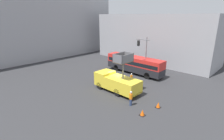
{
  "coord_description": "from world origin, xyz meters",
  "views": [
    {
      "loc": [
        -18.63,
        -16.2,
        10.48
      ],
      "look_at": [
        -1.27,
        0.19,
        3.01
      ],
      "focal_mm": 28.0,
      "sensor_mm": 36.0,
      "label": 1
    }
  ],
  "objects_px": {
    "city_bus": "(134,64)",
    "traffic_cone_mid_road": "(142,113)",
    "traffic_cone_near_truck": "(158,105)",
    "traffic_light_pole": "(144,51)",
    "road_worker_directing": "(131,79)",
    "road_worker_near_truck": "(131,98)",
    "utility_truck": "(117,82)"
  },
  "relations": [
    {
      "from": "traffic_cone_mid_road",
      "to": "utility_truck",
      "type": "bearing_deg",
      "value": 65.87
    },
    {
      "from": "utility_truck",
      "to": "city_bus",
      "type": "height_order",
      "value": "utility_truck"
    },
    {
      "from": "road_worker_directing",
      "to": "traffic_cone_mid_road",
      "type": "relative_size",
      "value": 2.52
    },
    {
      "from": "traffic_light_pole",
      "to": "road_worker_directing",
      "type": "bearing_deg",
      "value": -170.52
    },
    {
      "from": "utility_truck",
      "to": "road_worker_near_truck",
      "type": "distance_m",
      "value": 4.56
    },
    {
      "from": "road_worker_near_truck",
      "to": "traffic_cone_near_truck",
      "type": "relative_size",
      "value": 2.8
    },
    {
      "from": "traffic_light_pole",
      "to": "traffic_cone_mid_road",
      "type": "distance_m",
      "value": 13.66
    },
    {
      "from": "utility_truck",
      "to": "traffic_light_pole",
      "type": "relative_size",
      "value": 1.01
    },
    {
      "from": "utility_truck",
      "to": "road_worker_near_truck",
      "type": "xyz_separation_m",
      "value": [
        -1.97,
        -4.08,
        -0.5
      ]
    },
    {
      "from": "traffic_light_pole",
      "to": "road_worker_near_truck",
      "type": "distance_m",
      "value": 11.64
    },
    {
      "from": "traffic_light_pole",
      "to": "road_worker_near_truck",
      "type": "xyz_separation_m",
      "value": [
        -9.89,
        -4.96,
        -3.62
      ]
    },
    {
      "from": "road_worker_near_truck",
      "to": "traffic_cone_near_truck",
      "type": "xyz_separation_m",
      "value": [
        1.85,
        -2.69,
        -0.64
      ]
    },
    {
      "from": "city_bus",
      "to": "road_worker_directing",
      "type": "height_order",
      "value": "city_bus"
    },
    {
      "from": "city_bus",
      "to": "traffic_cone_mid_road",
      "type": "height_order",
      "value": "city_bus"
    },
    {
      "from": "city_bus",
      "to": "traffic_light_pole",
      "type": "height_order",
      "value": "traffic_light_pole"
    },
    {
      "from": "road_worker_directing",
      "to": "traffic_cone_near_truck",
      "type": "xyz_separation_m",
      "value": [
        -3.86,
        -6.95,
        -0.55
      ]
    },
    {
      "from": "traffic_light_pole",
      "to": "road_worker_near_truck",
      "type": "relative_size",
      "value": 3.65
    },
    {
      "from": "traffic_light_pole",
      "to": "road_worker_directing",
      "type": "xyz_separation_m",
      "value": [
        -4.18,
        -0.7,
        -3.71
      ]
    },
    {
      "from": "road_worker_directing",
      "to": "utility_truck",
      "type": "bearing_deg",
      "value": -117.97
    },
    {
      "from": "road_worker_near_truck",
      "to": "road_worker_directing",
      "type": "height_order",
      "value": "road_worker_near_truck"
    },
    {
      "from": "traffic_cone_mid_road",
      "to": "city_bus",
      "type": "bearing_deg",
      "value": 39.99
    },
    {
      "from": "traffic_light_pole",
      "to": "traffic_cone_mid_road",
      "type": "bearing_deg",
      "value": -146.03
    },
    {
      "from": "city_bus",
      "to": "traffic_light_pole",
      "type": "xyz_separation_m",
      "value": [
        -0.55,
        -2.24,
        2.69
      ]
    },
    {
      "from": "city_bus",
      "to": "traffic_light_pole",
      "type": "distance_m",
      "value": 3.54
    },
    {
      "from": "utility_truck",
      "to": "traffic_light_pole",
      "type": "distance_m",
      "value": 8.55
    },
    {
      "from": "traffic_cone_near_truck",
      "to": "traffic_cone_mid_road",
      "type": "bearing_deg",
      "value": 171.67
    },
    {
      "from": "utility_truck",
      "to": "city_bus",
      "type": "bearing_deg",
      "value": 20.25
    },
    {
      "from": "city_bus",
      "to": "road_worker_directing",
      "type": "xyz_separation_m",
      "value": [
        -4.72,
        -2.93,
        -1.02
      ]
    },
    {
      "from": "traffic_light_pole",
      "to": "road_worker_directing",
      "type": "distance_m",
      "value": 5.63
    },
    {
      "from": "city_bus",
      "to": "road_worker_near_truck",
      "type": "distance_m",
      "value": 12.71
    },
    {
      "from": "utility_truck",
      "to": "city_bus",
      "type": "relative_size",
      "value": 0.61
    },
    {
      "from": "road_worker_near_truck",
      "to": "utility_truck",
      "type": "bearing_deg",
      "value": 153.33
    }
  ]
}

